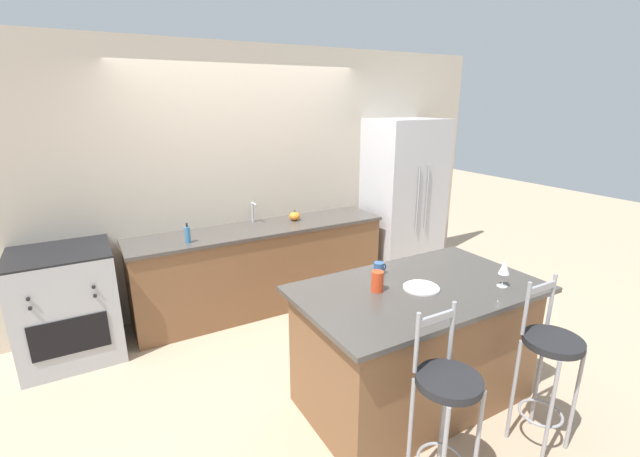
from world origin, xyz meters
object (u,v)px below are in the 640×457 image
refrigerator (402,201)px  bar_stool_near (446,401)px  coffee_mug (379,268)px  bar_stool_far (549,360)px  wine_glass (504,267)px  pumpkin_decoration (295,216)px  soap_bottle (188,235)px  oven_range (68,305)px  tumbler_cup (377,281)px  dinner_plate (421,287)px

refrigerator → bar_stool_near: 3.23m
refrigerator → coffee_mug: (-1.55, -1.59, -0.01)m
bar_stool_far → coffee_mug: bearing=116.1°
bar_stool_near → wine_glass: 1.11m
bar_stool_far → pumpkin_decoration: size_ratio=9.53×
refrigerator → soap_bottle: 2.61m
oven_range → wine_glass: bearing=-38.8°
bar_stool_near → wine_glass: size_ratio=5.65×
pumpkin_decoration → soap_bottle: soap_bottle is taller
wine_glass → soap_bottle: size_ratio=1.06×
pumpkin_decoration → refrigerator: bearing=-3.6°
coffee_mug → tumbler_cup: tumbler_cup is taller
refrigerator → soap_bottle: size_ratio=10.35×
refrigerator → wine_glass: refrigerator is taller
refrigerator → bar_stool_far: (-1.03, -2.65, -0.35)m
wine_glass → bar_stool_far: bearing=-101.6°
wine_glass → tumbler_cup: bearing=155.5°
tumbler_cup → bar_stool_far: bearing=-49.2°
refrigerator → dinner_plate: refrigerator is taller
bar_stool_near → tumbler_cup: 0.88m
dinner_plate → soap_bottle: soap_bottle is taller
oven_range → dinner_plate: 2.94m
bar_stool_near → soap_bottle: 2.63m
oven_range → bar_stool_near: (1.77, -2.59, 0.14)m
oven_range → bar_stool_far: 3.71m
refrigerator → tumbler_cup: size_ratio=13.64×
oven_range → soap_bottle: bearing=-5.1°
bar_stool_far → dinner_plate: 0.88m
wine_glass → soap_bottle: bearing=128.8°
pumpkin_decoration → tumbler_cup: bearing=-99.5°
soap_bottle → wine_glass: bearing=-51.2°
oven_range → coffee_mug: size_ratio=8.92×
dinner_plate → refrigerator: bearing=53.1°
bar_stool_near → pumpkin_decoration: (0.44, 2.70, 0.32)m
oven_range → bar_stool_far: bar_stool_far is taller
dinner_plate → bar_stool_far: bearing=-59.0°
refrigerator → coffee_mug: 2.22m
tumbler_cup → soap_bottle: size_ratio=0.76×
wine_glass → tumbler_cup: wine_glass is taller
dinner_plate → soap_bottle: 2.17m
dinner_plate → coffee_mug: bearing=105.2°
refrigerator → dinner_plate: 2.43m
coffee_mug → tumbler_cup: 0.30m
pumpkin_decoration → soap_bottle: size_ratio=0.63×
refrigerator → oven_range: (-3.64, -0.01, -0.49)m
oven_range → dinner_plate: oven_range is taller
soap_bottle → dinner_plate: bearing=-57.8°
oven_range → bar_stool_far: (2.61, -2.63, 0.14)m
coffee_mug → pumpkin_decoration: (0.13, 1.68, -0.01)m
tumbler_cup → oven_range: bearing=136.4°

